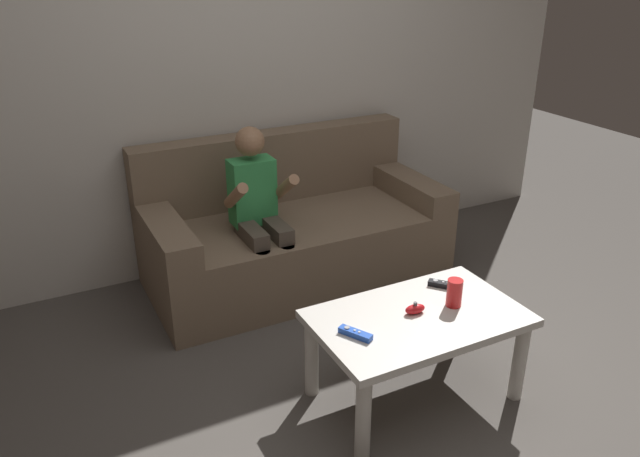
# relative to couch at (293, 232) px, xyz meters

# --- Properties ---
(ground_plane) EXTENTS (9.23, 9.23, 0.00)m
(ground_plane) POSITION_rel_couch_xyz_m (-0.14, -1.48, -0.28)
(ground_plane) COLOR #4C4742
(wall_back) EXTENTS (4.61, 0.05, 2.50)m
(wall_back) POSITION_rel_couch_xyz_m (-0.14, 0.39, 0.97)
(wall_back) COLOR beige
(wall_back) RESTS_ON ground
(couch) EXTENTS (1.69, 0.80, 0.82)m
(couch) POSITION_rel_couch_xyz_m (0.00, 0.00, 0.00)
(couch) COLOR #75604C
(couch) RESTS_ON ground
(person_seated_on_couch) EXTENTS (0.33, 0.41, 0.97)m
(person_seated_on_couch) POSITION_rel_couch_xyz_m (-0.27, -0.18, 0.27)
(person_seated_on_couch) COLOR #4C4238
(person_seated_on_couch) RESTS_ON ground
(coffee_table) EXTENTS (0.88, 0.53, 0.41)m
(coffee_table) POSITION_rel_couch_xyz_m (-0.00, -1.25, 0.06)
(coffee_table) COLOR beige
(coffee_table) RESTS_ON ground
(game_remote_blue_near_edge) EXTENTS (0.10, 0.14, 0.03)m
(game_remote_blue_near_edge) POSITION_rel_couch_xyz_m (-0.31, -1.26, 0.14)
(game_remote_blue_near_edge) COLOR blue
(game_remote_blue_near_edge) RESTS_ON coffee_table
(nunchuk_red) EXTENTS (0.09, 0.05, 0.05)m
(nunchuk_red) POSITION_rel_couch_xyz_m (-0.01, -1.23, 0.15)
(nunchuk_red) COLOR red
(nunchuk_red) RESTS_ON coffee_table
(game_remote_black_far_corner) EXTENTS (0.12, 0.13, 0.03)m
(game_remote_black_far_corner) POSITION_rel_couch_xyz_m (0.23, -1.11, 0.14)
(game_remote_black_far_corner) COLOR black
(game_remote_black_far_corner) RESTS_ON coffee_table
(soda_can) EXTENTS (0.07, 0.07, 0.12)m
(soda_can) POSITION_rel_couch_xyz_m (0.17, -1.25, 0.19)
(soda_can) COLOR red
(soda_can) RESTS_ON coffee_table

